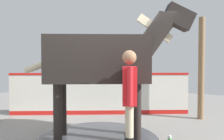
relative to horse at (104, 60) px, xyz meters
The scene contains 5 objects.
wet_patch 1.58m from the horse, 54.79° to the right, with size 2.43×2.43×0.00m, color #42444C.
barrier_wall 2.27m from the horse, 141.16° to the right, with size 3.05×4.27×1.21m.
roof_post_near 2.96m from the horse, 154.25° to the left, with size 0.16×0.16×2.71m, color olive.
horse is the anchor object (origin of this frame).
handler 1.08m from the horse, 61.34° to the left, with size 0.60×0.44×1.71m.
Camera 1 is at (3.12, 2.51, 1.52)m, focal length 35.46 mm.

